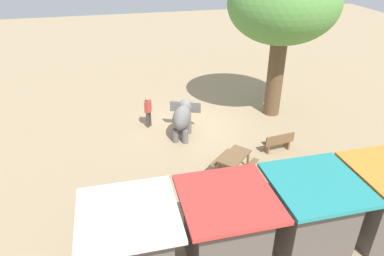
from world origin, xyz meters
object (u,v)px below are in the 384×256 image
Objects in this scene: market_stall_teal at (309,219)px; market_stall_red at (225,235)px; elephant at (183,117)px; person_handler at (148,109)px; shade_tree_main at (284,6)px; wooden_bench at (278,142)px; market_stall_white at (132,252)px; picnic_table_near at (234,159)px.

market_stall_red is at bearing 0.00° from market_stall_teal.
person_handler is at bearing 72.25° from elephant.
elephant is 0.29× the size of shade_tree_main.
wooden_bench is 6.82m from market_stall_red.
person_handler is at bearing -67.77° from market_stall_teal.
market_stall_red is at bearing -36.87° from person_handler.
shade_tree_main reaches higher than market_stall_white.
person_handler is 0.21× the size of shade_tree_main.
market_stall_teal is (1.63, 5.30, 0.67)m from wooden_bench.
person_handler reaches higher than elephant.
market_stall_white is at bearing -53.42° from person_handler.
market_stall_red is at bearing 57.96° from shade_tree_main.
wooden_bench is at bearing -128.59° from market_stall_red.
shade_tree_main is 3.60× the size of picnic_table_near.
person_handler is 0.64× the size of market_stall_red.
market_stall_white is at bearing 0.00° from market_stall_red.
elephant is at bearing -93.23° from market_stall_red.
wooden_bench is 0.68× the size of picnic_table_near.
elephant is 0.88× the size of market_stall_red.
market_stall_red is at bearing 180.00° from market_stall_white.
elephant is 8.26m from market_stall_white.
picnic_table_near is 0.84× the size of market_stall_teal.
market_stall_white is (3.03, 7.68, 0.15)m from elephant.
person_handler is 0.64× the size of market_stall_white.
market_stall_teal is 5.20m from market_stall_white.
market_stall_red is (4.23, 5.30, 0.67)m from wooden_bench.
market_stall_teal is at bearing 180.00° from market_stall_white.
elephant is 3.69m from picnic_table_near.
elephant is 0.88× the size of market_stall_white.
wooden_bench is (1.35, 3.61, -5.11)m from shade_tree_main.
market_stall_teal reaches higher than wooden_bench.
picnic_table_near is 4.38m from market_stall_teal.
shade_tree_main is at bearing -122.04° from market_stall_red.
person_handler is 8.99m from market_stall_red.
market_stall_white is (5.20, 0.00, 0.00)m from market_stall_teal.
elephant is 1.54× the size of wooden_bench.
market_stall_teal is at bearing 71.52° from shade_tree_main.
market_stall_white reaches higher than wooden_bench.
market_stall_teal reaches higher than elephant.
shade_tree_main is at bearing -171.08° from picnic_table_near.
shade_tree_main is 10.39m from market_stall_teal.
person_handler is at bearing -100.38° from picnic_table_near.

